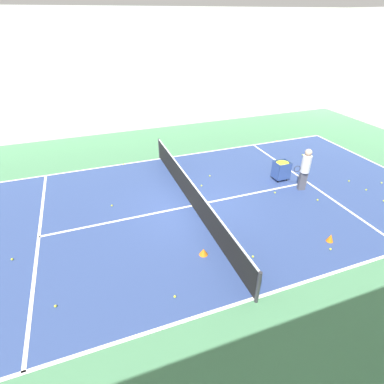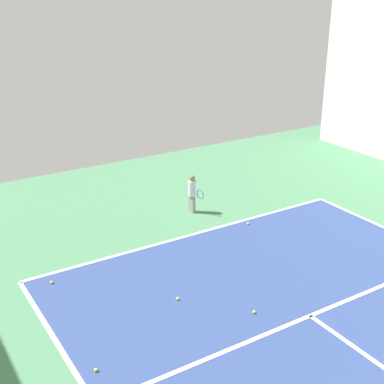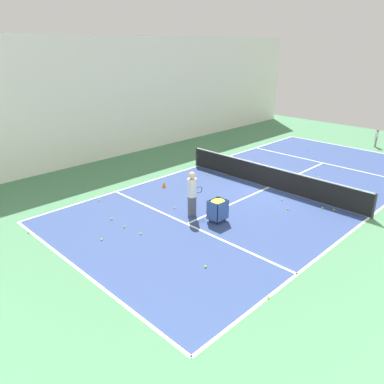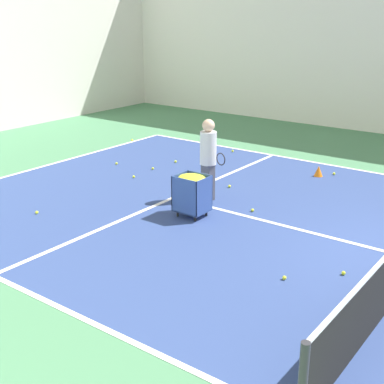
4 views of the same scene
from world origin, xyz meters
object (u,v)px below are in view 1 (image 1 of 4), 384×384
training_cone_1 (204,252)px  coach_at_net (305,167)px  tennis_net (192,194)px  ball_cart (282,167)px  training_cone_0 (330,238)px

training_cone_1 → coach_at_net: bearing=113.1°
training_cone_1 → tennis_net: bearing=167.2°
ball_cart → training_cone_0: size_ratio=3.27×
ball_cart → tennis_net: bearing=-81.6°
tennis_net → training_cone_0: size_ratio=35.43×
coach_at_net → training_cone_0: size_ratio=6.69×
coach_at_net → training_cone_1: coach_at_net is taller
ball_cart → training_cone_0: ball_cart is taller
tennis_net → training_cone_1: size_ratio=35.43×
tennis_net → training_cone_0: tennis_net is taller
coach_at_net → ball_cart: (-1.06, -0.33, -0.42)m
coach_at_net → training_cone_1: bearing=37.4°
training_cone_0 → coach_at_net: bearing=157.9°
ball_cart → coach_at_net: bearing=17.5°
coach_at_net → tennis_net: bearing=9.6°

